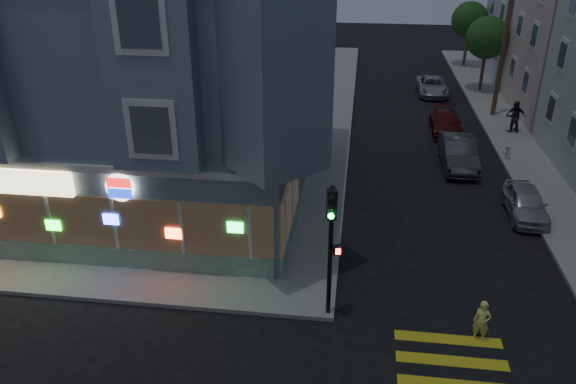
% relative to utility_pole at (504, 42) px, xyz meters
% --- Properties ---
extents(ground, '(120.00, 120.00, 0.00)m').
position_rel_utility_pole_xyz_m(ground, '(-12.00, -24.00, -4.80)').
color(ground, black).
rests_on(ground, ground).
extents(sidewalk_nw, '(33.00, 42.00, 0.15)m').
position_rel_utility_pole_xyz_m(sidewalk_nw, '(-25.50, -1.00, -4.72)').
color(sidewalk_nw, gray).
rests_on(sidewalk_nw, ground).
extents(corner_building, '(14.60, 14.60, 11.40)m').
position_rel_utility_pole_xyz_m(corner_building, '(-18.00, -13.02, 1.02)').
color(corner_building, slate).
rests_on(corner_building, sidewalk_nw).
extents(utility_pole, '(2.20, 0.30, 9.00)m').
position_rel_utility_pole_xyz_m(utility_pole, '(0.00, 0.00, 0.00)').
color(utility_pole, '#4C3826').
rests_on(utility_pole, sidewalk_ne).
extents(street_tree_near, '(3.00, 3.00, 5.30)m').
position_rel_utility_pole_xyz_m(street_tree_near, '(0.20, 6.00, -0.86)').
color(street_tree_near, '#4C3826').
rests_on(street_tree_near, sidewalk_ne).
extents(street_tree_far, '(3.00, 3.00, 5.30)m').
position_rel_utility_pole_xyz_m(street_tree_far, '(0.20, 14.00, -0.86)').
color(street_tree_far, '#4C3826').
rests_on(street_tree_far, sidewalk_ne).
extents(running_child, '(0.58, 0.46, 1.38)m').
position_rel_utility_pole_xyz_m(running_child, '(-4.58, -22.24, -4.11)').
color(running_child, '#F1F37C').
rests_on(running_child, ground).
extents(pedestrian_a, '(0.93, 0.75, 1.82)m').
position_rel_utility_pole_xyz_m(pedestrian_a, '(0.47, -3.15, -3.74)').
color(pedestrian_a, black).
rests_on(pedestrian_a, sidewalk_ne).
extents(pedestrian_b, '(1.11, 0.68, 1.76)m').
position_rel_utility_pole_xyz_m(pedestrian_b, '(0.68, -2.84, -3.77)').
color(pedestrian_b, black).
rests_on(pedestrian_b, sidewalk_ne).
extents(parked_car_a, '(1.58, 3.75, 1.27)m').
position_rel_utility_pole_xyz_m(parked_car_a, '(-1.30, -13.80, -4.16)').
color(parked_car_a, '#B3B4BB').
rests_on(parked_car_a, ground).
extents(parked_car_b, '(1.61, 4.57, 1.50)m').
position_rel_utility_pole_xyz_m(parked_car_b, '(-3.40, -8.60, -4.05)').
color(parked_car_b, '#3B3D41').
rests_on(parked_car_b, ground).
extents(parked_car_c, '(1.80, 4.25, 1.22)m').
position_rel_utility_pole_xyz_m(parked_car_c, '(-3.40, -3.40, -4.18)').
color(parked_car_c, '#571314').
rests_on(parked_car_c, ground).
extents(parked_car_d, '(2.12, 4.46, 1.23)m').
position_rel_utility_pole_xyz_m(parked_car_d, '(-3.40, 4.86, -4.18)').
color(parked_car_d, '#A5ABB0').
rests_on(parked_car_d, ground).
extents(traffic_signal, '(0.56, 0.50, 4.47)m').
position_rel_utility_pole_xyz_m(traffic_signal, '(-9.18, -21.81, -1.62)').
color(traffic_signal, black).
rests_on(traffic_signal, sidewalk_nw).
extents(fire_hydrant, '(0.45, 0.26, 0.79)m').
position_rel_utility_pole_xyz_m(fire_hydrant, '(-0.70, -7.63, -4.23)').
color(fire_hydrant, silver).
rests_on(fire_hydrant, sidewalk_ne).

